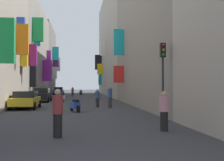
% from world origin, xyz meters
% --- Properties ---
extents(ground_plane, '(140.00, 140.00, 0.00)m').
position_xyz_m(ground_plane, '(0.00, 30.00, 0.00)').
color(ground_plane, '#38383D').
extents(building_left_mid_c, '(7.35, 19.53, 12.76)m').
position_xyz_m(building_left_mid_c, '(-7.99, 34.83, 6.38)').
color(building_left_mid_c, gray).
rests_on(building_left_mid_c, ground).
extents(building_left_far, '(7.24, 15.39, 13.43)m').
position_xyz_m(building_left_far, '(-7.98, 52.31, 6.71)').
color(building_left_far, slate).
rests_on(building_left_far, ground).
extents(building_right_mid_a, '(7.10, 19.90, 12.84)m').
position_xyz_m(building_right_mid_a, '(8.00, 19.89, 6.42)').
color(building_right_mid_a, gray).
rests_on(building_right_mid_a, ground).
extents(building_right_mid_b, '(7.40, 30.16, 18.74)m').
position_xyz_m(building_right_mid_b, '(7.99, 44.93, 9.36)').
color(building_right_mid_b, '#B2A899').
rests_on(building_right_mid_b, ground).
extents(parked_car_blue, '(1.98, 3.91, 1.45)m').
position_xyz_m(parked_car_blue, '(-3.62, 49.24, 0.76)').
color(parked_car_blue, navy).
rests_on(parked_car_blue, ground).
extents(parked_car_yellow, '(1.97, 3.99, 1.38)m').
position_xyz_m(parked_car_yellow, '(-3.96, 18.55, 0.73)').
color(parked_car_yellow, gold).
rests_on(parked_car_yellow, ground).
extents(parked_car_black, '(1.85, 4.12, 1.51)m').
position_xyz_m(parked_car_black, '(-3.82, 27.17, 0.79)').
color(parked_car_black, black).
rests_on(parked_car_black, ground).
extents(scooter_blue, '(0.79, 1.69, 1.13)m').
position_xyz_m(scooter_blue, '(-0.06, 15.51, 0.46)').
color(scooter_blue, '#2D4CAD').
rests_on(scooter_blue, ground).
extents(scooter_green, '(0.59, 1.80, 1.13)m').
position_xyz_m(scooter_green, '(0.63, 47.39, 0.46)').
color(scooter_green, '#287F3D').
rests_on(scooter_green, ground).
extents(scooter_white, '(0.45, 1.95, 1.13)m').
position_xyz_m(scooter_white, '(-1.57, 27.61, 0.46)').
color(scooter_white, silver).
rests_on(scooter_white, ground).
extents(pedestrian_crossing, '(0.43, 0.43, 1.79)m').
position_xyz_m(pedestrian_crossing, '(2.76, 18.59, 0.90)').
color(pedestrian_crossing, '#333333').
rests_on(pedestrian_crossing, ground).
extents(pedestrian_near_left, '(0.52, 0.52, 1.53)m').
position_xyz_m(pedestrian_near_left, '(1.77, 19.25, 0.76)').
color(pedestrian_near_left, '#2C2C2C').
rests_on(pedestrian_near_left, ground).
extents(pedestrian_near_right, '(0.53, 0.53, 1.74)m').
position_xyz_m(pedestrian_near_right, '(-0.55, 6.39, 0.87)').
color(pedestrian_near_right, black).
rests_on(pedestrian_near_right, ground).
extents(pedestrian_mid_street, '(0.48, 0.48, 1.54)m').
position_xyz_m(pedestrian_mid_street, '(-0.75, 40.09, 0.76)').
color(pedestrian_mid_street, black).
rests_on(pedestrian_mid_street, ground).
extents(pedestrian_far_away, '(0.54, 0.54, 1.63)m').
position_xyz_m(pedestrian_far_away, '(3.66, 7.24, 0.81)').
color(pedestrian_far_away, black).
rests_on(pedestrian_far_away, ground).
extents(traffic_light_near_corner, '(0.26, 0.34, 4.07)m').
position_xyz_m(traffic_light_near_corner, '(4.56, 10.19, 2.78)').
color(traffic_light_near_corner, '#2D2D2D').
rests_on(traffic_light_near_corner, ground).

